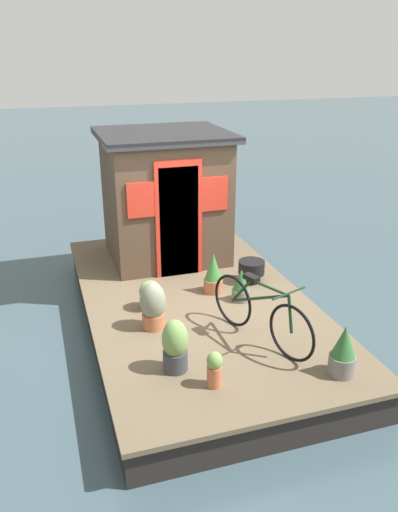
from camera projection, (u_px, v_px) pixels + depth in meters
ground_plane at (195, 325)px, 7.53m from camera, size 60.00×60.00×0.00m
houseboat_deck at (195, 311)px, 7.44m from camera, size 5.49×3.04×0.47m
houseboat_cabin at (165, 196)px, 8.39m from camera, size 1.85×2.02×2.07m
bicycle at (260, 313)px, 6.11m from camera, size 1.59×0.69×0.81m
potted_plant_succulent at (241, 286)px, 7.16m from camera, size 0.25×0.25×0.47m
potted_plant_basil at (215, 369)px, 5.34m from camera, size 0.17×0.17×0.41m
potted_plant_rosemary at (175, 346)px, 5.58m from camera, size 0.29×0.29×0.61m
potted_plant_mint at (213, 274)px, 7.39m from camera, size 0.28×0.28×0.59m
potted_plant_fern at (153, 306)px, 6.43m from camera, size 0.33×0.33×0.62m
potted_plant_sage at (150, 294)px, 6.93m from camera, size 0.30×0.30×0.40m
potted_plant_ivy at (343, 352)px, 5.51m from camera, size 0.29×0.29×0.59m
charcoal_grill at (251, 268)px, 7.73m from camera, size 0.39×0.39×0.33m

